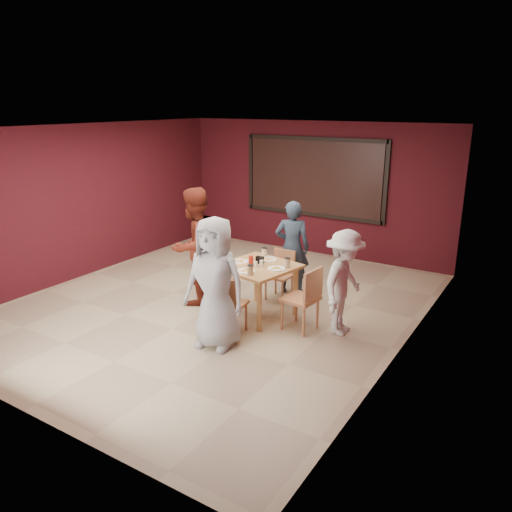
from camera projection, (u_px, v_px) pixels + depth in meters
The scene contains 11 objects.
floor at pixel (218, 304), 8.16m from camera, with size 7.00×7.00×0.00m, color tan.
window_blinds at pixel (313, 177), 10.47m from camera, with size 3.00×0.02×1.50m, color black.
dining_table at pixel (258, 272), 7.54m from camera, with size 1.21×1.21×0.96m.
chair_front at pixel (227, 302), 6.94m from camera, with size 0.48×0.48×0.89m.
chair_back at pixel (281, 271), 8.31m from camera, with size 0.40×0.40×0.82m.
chair_left at pixel (216, 274), 8.09m from camera, with size 0.45×0.45×0.86m.
chair_right at pixel (305, 296), 7.06m from camera, with size 0.50×0.50×0.95m.
diner_front at pixel (215, 283), 6.53m from camera, with size 0.87×0.57×1.78m, color #A3A3A3.
diner_back at pixel (292, 248), 8.44m from camera, with size 0.59×0.39×1.61m, color #2A3A4B.
diner_left at pixel (194, 246), 7.99m from camera, with size 0.92×0.72×1.89m, color #611E12.
diner_right at pixel (344, 283), 6.94m from camera, with size 0.98×0.56×1.51m, color white.
Camera 1 is at (4.54, -6.08, 3.17)m, focal length 35.00 mm.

